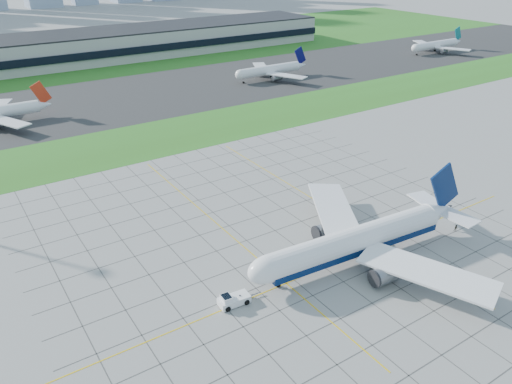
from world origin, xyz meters
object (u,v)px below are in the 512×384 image
Objects in this scene: pushback_tug at (233,300)px; distant_jet_2 at (270,70)px; airliner at (357,241)px; crew_near at (240,299)px; crew_far at (456,228)px; distant_jet_3 at (436,45)px.

pushback_tug is 174.31m from distant_jet_2.
airliner is 6.39× the size of pushback_tug.
pushback_tug reaches higher than crew_near.
airliner is 32.98× the size of crew_far.
distant_jet_2 is (75.67, 140.60, -0.35)m from airliner.
distant_jet_2 is (47.38, 145.07, 3.63)m from crew_far.
pushback_tug is 4.83× the size of crew_near.
distant_jet_3 is (171.49, 143.79, 3.63)m from crew_far.
pushback_tug is at bearing -127.22° from distant_jet_2.
crew_near is 0.04× the size of distant_jet_2.
distant_jet_2 is 124.12m from distant_jet_3.
airliner reaches higher than crew_near.
crew_near is at bearing -137.99° from crew_far.
distant_jet_2 reaches higher than pushback_tug.
crew_far is at bearing -4.80° from airliner.
distant_jet_3 is at bearing 39.07° from airliner.
airliner reaches higher than crew_far.
crew_far is (56.54, -5.94, -0.06)m from crew_near.
distant_jet_3 is (199.78, 139.32, -0.35)m from airliner.
airliner is 28.91m from crew_far.
distant_jet_2 reaches higher than crew_far.
crew_near is 0.04× the size of distant_jet_3.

